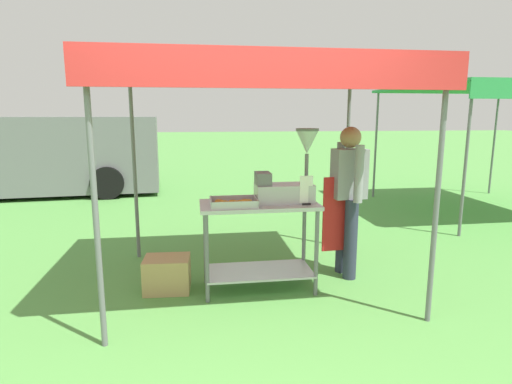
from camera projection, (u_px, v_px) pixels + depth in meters
The scene contains 10 objects.
ground_plane at pixel (213, 197), 8.82m from camera, with size 70.00×70.00×0.00m, color #519342.
stall_canopy at pixel (258, 74), 3.90m from camera, with size 2.84×2.23×2.19m.
donut_cart at pixel (259, 229), 4.08m from camera, with size 1.14×0.56×0.88m.
donut_tray at pixel (233, 203), 3.90m from camera, with size 0.44×0.32×0.07m.
donut_fryer at pixel (288, 179), 4.03m from camera, with size 0.61×0.28×0.72m.
menu_sign at pixel (306, 192), 3.94m from camera, with size 0.13×0.05×0.28m.
vendor at pixel (348, 194), 4.39m from camera, with size 0.46×0.54×1.61m.
supply_crate at pixel (167, 274), 4.12m from camera, with size 0.46×0.37×0.34m.
van_grey at pixel (31, 154), 9.06m from camera, with size 5.57×2.40×1.69m.
neighbour_tent at pixel (491, 90), 7.20m from camera, with size 2.94×3.16×2.22m.
Camera 1 is at (-0.35, -2.69, 1.73)m, focal length 29.09 mm.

